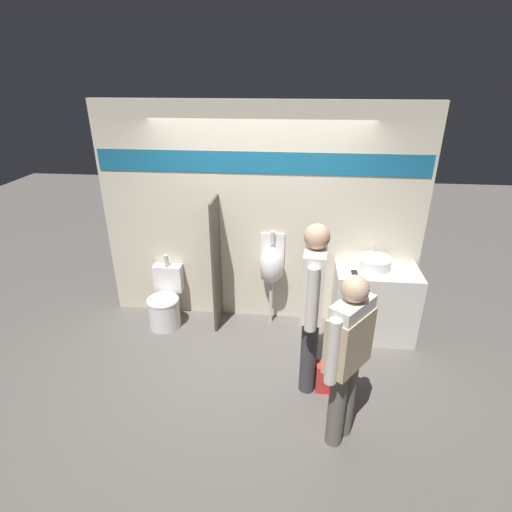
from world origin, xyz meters
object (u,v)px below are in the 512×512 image
at_px(toilet, 165,303).
at_px(cell_phone, 354,273).
at_px(sink_basin, 374,263).
at_px(person_with_lanyard, 312,303).
at_px(person_in_vest, 348,351).
at_px(shopping_bag, 330,377).
at_px(urinal_near_counter, 272,265).

bearing_deg(toilet, cell_phone, -2.20).
bearing_deg(sink_basin, person_with_lanyard, -126.06).
bearing_deg(person_in_vest, shopping_bag, 41.88).
height_order(person_in_vest, shopping_bag, person_in_vest).
bearing_deg(person_with_lanyard, sink_basin, -31.02).
bearing_deg(cell_phone, shopping_bag, -106.78).
height_order(person_with_lanyard, shopping_bag, person_with_lanyard).
xyz_separation_m(sink_basin, person_with_lanyard, (-0.74, -1.01, 0.03)).
relative_size(sink_basin, shopping_bag, 0.86).
distance_m(urinal_near_counter, shopping_bag, 1.50).
height_order(sink_basin, urinal_near_counter, urinal_near_counter).
relative_size(urinal_near_counter, toilet, 1.40).
relative_size(cell_phone, urinal_near_counter, 0.11).
distance_m(person_in_vest, person_with_lanyard, 0.70).
relative_size(urinal_near_counter, shopping_bag, 2.70).
distance_m(sink_basin, cell_phone, 0.30).
height_order(cell_phone, person_with_lanyard, person_with_lanyard).
distance_m(toilet, person_with_lanyard, 2.13).
relative_size(urinal_near_counter, person_in_vest, 0.76).
height_order(sink_basin, person_in_vest, person_in_vest).
bearing_deg(person_with_lanyard, shopping_bag, -103.16).
xyz_separation_m(urinal_near_counter, toilet, (-1.34, -0.17, -0.52)).
bearing_deg(sink_basin, cell_phone, -144.51).
relative_size(toilet, shopping_bag, 1.92).
distance_m(urinal_near_counter, person_with_lanyard, 1.20).
xyz_separation_m(cell_phone, toilet, (-2.29, 0.09, -0.60)).
bearing_deg(toilet, urinal_near_counter, 7.30).
xyz_separation_m(person_in_vest, person_with_lanyard, (-0.27, 0.64, 0.04)).
distance_m(urinal_near_counter, toilet, 1.44).
bearing_deg(toilet, person_in_vest, -37.34).
bearing_deg(person_in_vest, sink_basin, 21.67).
xyz_separation_m(sink_basin, person_in_vest, (-0.47, -1.65, -0.01)).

